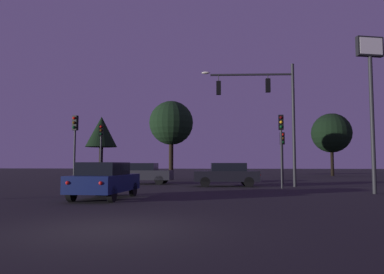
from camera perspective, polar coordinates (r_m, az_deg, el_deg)
The scene contains 13 objects.
ground_plane at distance 32.73m, azimuth 1.08°, elevation -6.74°, with size 168.00×168.00×0.00m, color black.
traffic_signal_mast_arm at distance 24.56m, azimuth 11.82°, elevation 5.08°, with size 6.03×0.62×7.98m.
traffic_light_corner_left at distance 27.95m, azimuth 13.81°, elevation -1.52°, with size 0.34×0.37×3.79m.
traffic_light_corner_right at distance 29.25m, azimuth -13.91°, elevation -0.70°, with size 0.33×0.37×4.49m.
traffic_light_median at distance 23.39m, azimuth -17.68°, elevation 0.06°, with size 0.34×0.37×4.39m.
traffic_light_far_side at distance 22.73m, azimuth 13.64°, elevation 0.12°, with size 0.32×0.36×4.40m.
car_nearside_lane at distance 15.93m, azimuth -13.37°, elevation -6.45°, with size 1.99×4.18×1.52m.
car_crossing_left at distance 27.23m, azimuth -7.75°, elevation -5.54°, with size 4.44×1.92×1.52m.
car_crossing_right at distance 24.31m, azimuth 5.36°, elevation -5.73°, with size 4.38×2.23×1.52m.
store_sign_illuminated at distance 20.59m, azimuth 25.92°, elevation 8.03°, with size 1.42×0.61×7.82m.
tree_behind_sign at distance 42.49m, azimuth -13.83°, elevation 0.74°, with size 3.50×3.50×6.78m.
tree_left_far at distance 48.41m, azimuth 20.76°, elevation 0.57°, with size 4.83×4.83×7.68m.
tree_center_horizon at distance 34.28m, azimuth -3.23°, elevation 2.14°, with size 4.08×4.08×7.30m.
Camera 1 is at (2.75, -8.08, 1.45)m, focal length 34.49 mm.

